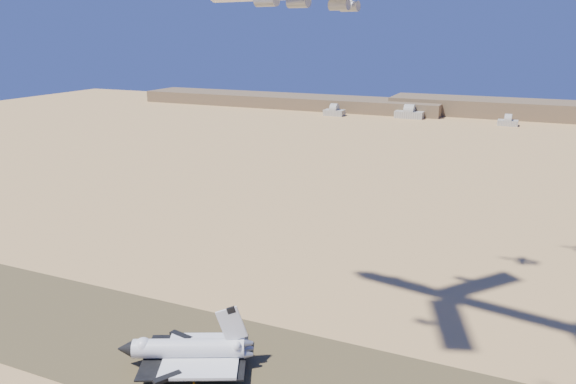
% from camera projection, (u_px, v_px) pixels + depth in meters
% --- Properties ---
extents(ground, '(1200.00, 1200.00, 0.00)m').
position_uv_depth(ground, '(244.00, 370.00, 154.41)').
color(ground, tan).
rests_on(ground, ground).
extents(runway, '(600.00, 50.00, 0.06)m').
position_uv_depth(runway, '(244.00, 370.00, 154.40)').
color(runway, brown).
rests_on(runway, ground).
extents(ridgeline, '(960.00, 90.00, 18.00)m').
position_uv_depth(ridgeline, '(537.00, 113.00, 589.77)').
color(ridgeline, brown).
rests_on(ridgeline, ground).
extents(hangars, '(200.50, 29.50, 30.00)m').
position_uv_depth(hangars, '(404.00, 114.00, 598.22)').
color(hangars, '#AFAC9B').
rests_on(hangars, ground).
extents(shuttle, '(37.90, 32.43, 18.46)m').
position_uv_depth(shuttle, '(188.00, 351.00, 154.92)').
color(shuttle, silver).
rests_on(shuttle, runway).
extents(crew_a, '(0.61, 0.75, 1.79)m').
position_uv_depth(crew_a, '(194.00, 383.00, 147.11)').
color(crew_a, orange).
rests_on(crew_a, runway).
extents(crew_b, '(0.90, 1.04, 1.85)m').
position_uv_depth(crew_b, '(194.00, 383.00, 147.08)').
color(crew_b, orange).
rests_on(crew_b, runway).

